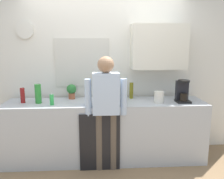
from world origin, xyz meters
The scene contains 15 objects.
ground_plane centered at (0.00, 0.00, 0.00)m, with size 8.00×8.00×0.00m, color #8C6D4C.
kitchen_counter centered at (0.00, 0.30, 0.46)m, with size 2.97×0.64×0.91m, color #B2B7BC.
dishwasher_panel centered at (-0.09, -0.03, 0.41)m, with size 0.56×0.02×0.82m, color black.
back_wall_assembly centered at (0.10, 0.70, 1.36)m, with size 4.57×0.42×2.60m.
coffee_maker centered at (1.14, 0.23, 1.06)m, with size 0.20×0.20×0.33m.
bottle_red_vinegar centered at (-1.20, 0.32, 1.02)m, with size 0.06×0.06×0.22m, color maroon.
bottle_clear_soda centered at (-0.97, 0.28, 1.05)m, with size 0.09×0.09×0.28m, color #2D8C33.
bottle_green_wine centered at (0.16, 0.52, 1.06)m, with size 0.07×0.07×0.30m, color #195923.
bottle_olive_oil centered at (0.42, 0.49, 1.04)m, with size 0.06×0.06×0.25m, color olive.
cup_blue_mug centered at (-0.25, 0.15, 0.96)m, with size 0.08×0.08×0.10m, color #3351B2.
mixing_bowl centered at (0.19, 0.20, 0.95)m, with size 0.22×0.22×0.08m, color white.
potted_plant centered at (-0.52, 0.52, 1.04)m, with size 0.15×0.15×0.23m.
dish_soap centered at (-0.76, 0.16, 0.99)m, with size 0.06×0.06×0.18m.
storage_canister centered at (0.78, 0.18, 1.00)m, with size 0.14×0.14×0.17m, color silver.
person_at_sink centered at (0.00, 0.00, 0.95)m, with size 0.57×0.22×1.60m.
Camera 1 is at (-0.11, -3.13, 1.78)m, focal length 38.11 mm.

